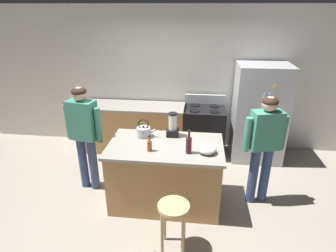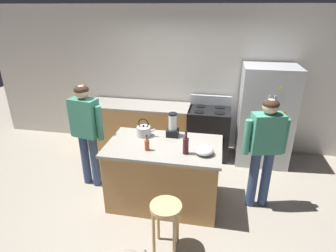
# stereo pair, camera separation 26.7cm
# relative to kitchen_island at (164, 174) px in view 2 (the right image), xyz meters

# --- Properties ---
(ground_plane) EXTENTS (14.00, 14.00, 0.00)m
(ground_plane) POSITION_rel_kitchen_island_xyz_m (0.00, 0.00, -0.46)
(ground_plane) COLOR #9E9384
(back_wall) EXTENTS (8.00, 0.10, 2.70)m
(back_wall) POSITION_rel_kitchen_island_xyz_m (0.00, 1.95, 0.89)
(back_wall) COLOR silver
(back_wall) RESTS_ON ground_plane
(kitchen_island) EXTENTS (1.56, 0.92, 0.92)m
(kitchen_island) POSITION_rel_kitchen_island_xyz_m (0.00, 0.00, 0.00)
(kitchen_island) COLOR #B7844C
(kitchen_island) RESTS_ON ground_plane
(back_counter_run) EXTENTS (2.00, 0.64, 0.92)m
(back_counter_run) POSITION_rel_kitchen_island_xyz_m (-0.80, 1.55, -0.00)
(back_counter_run) COLOR #B7844C
(back_counter_run) RESTS_ON ground_plane
(refrigerator) EXTENTS (0.90, 0.73, 1.76)m
(refrigerator) POSITION_rel_kitchen_island_xyz_m (1.51, 1.50, 0.41)
(refrigerator) COLOR #B7BABF
(refrigerator) RESTS_ON ground_plane
(stove_range) EXTENTS (0.76, 0.65, 1.10)m
(stove_range) POSITION_rel_kitchen_island_xyz_m (0.54, 1.52, 0.01)
(stove_range) COLOR black
(stove_range) RESTS_ON ground_plane
(person_by_island_left) EXTENTS (0.60, 0.29, 1.63)m
(person_by_island_left) POSITION_rel_kitchen_island_xyz_m (-1.23, 0.21, 0.53)
(person_by_island_left) COLOR #384C7A
(person_by_island_left) RESTS_ON ground_plane
(person_by_sink_right) EXTENTS (0.59, 0.31, 1.60)m
(person_by_sink_right) POSITION_rel_kitchen_island_xyz_m (1.33, 0.17, 0.51)
(person_by_sink_right) COLOR #384C7A
(person_by_sink_right) RESTS_ON ground_plane
(bar_stool) EXTENTS (0.36, 0.36, 0.63)m
(bar_stool) POSITION_rel_kitchen_island_xyz_m (0.20, -0.86, 0.03)
(bar_stool) COLOR tan
(bar_stool) RESTS_ON ground_plane
(blender_appliance) EXTENTS (0.17, 0.17, 0.35)m
(blender_appliance) POSITION_rel_kitchen_island_xyz_m (0.07, 0.30, 0.61)
(blender_appliance) COLOR black
(blender_appliance) RESTS_ON kitchen_island
(bottle_cooking_sauce) EXTENTS (0.06, 0.06, 0.22)m
(bottle_cooking_sauce) POSITION_rel_kitchen_island_xyz_m (-0.18, -0.19, 0.54)
(bottle_cooking_sauce) COLOR #B24C26
(bottle_cooking_sauce) RESTS_ON kitchen_island
(bottle_wine) EXTENTS (0.08, 0.08, 0.32)m
(bottle_wine) POSITION_rel_kitchen_island_xyz_m (0.32, -0.19, 0.58)
(bottle_wine) COLOR #471923
(bottle_wine) RESTS_ON kitchen_island
(mixing_bowl) EXTENTS (0.24, 0.24, 0.11)m
(mixing_bowl) POSITION_rel_kitchen_island_xyz_m (0.55, -0.16, 0.51)
(mixing_bowl) COLOR white
(mixing_bowl) RESTS_ON kitchen_island
(tea_kettle) EXTENTS (0.28, 0.20, 0.27)m
(tea_kettle) POSITION_rel_kitchen_island_xyz_m (-0.34, 0.23, 0.54)
(tea_kettle) COLOR #B7BABF
(tea_kettle) RESTS_ON kitchen_island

